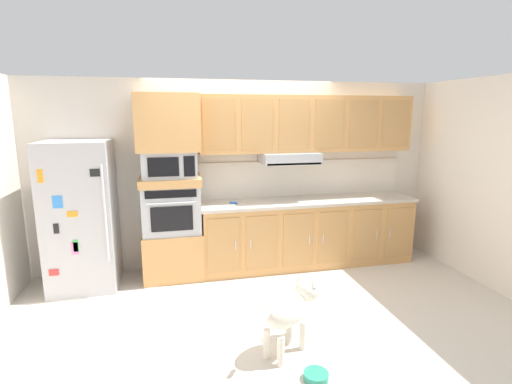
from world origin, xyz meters
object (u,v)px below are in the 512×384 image
Objects in this scene: refrigerator at (81,216)px; dog at (291,307)px; built_in_oven at (172,208)px; microwave at (170,164)px; screwdriver at (234,203)px; dog_food_bowl at (316,376)px.

dog is (2.03, -1.79, -0.47)m from refrigerator.
built_in_oven is 0.56m from microwave.
refrigerator is at bearing -176.30° from microwave.
refrigerator is at bearing -176.30° from built_in_oven.
screwdriver is 2.46m from dog_food_bowl.
dog is at bearing 100.29° from dog_food_bowl.
refrigerator is 10.43× the size of screwdriver.
built_in_oven is 2.16m from dog.
microwave is 3.82× the size of screwdriver.
built_in_oven is 2.67m from dog_food_bowl.
refrigerator reaches higher than dog_food_bowl.
built_in_oven is 0.79m from screwdriver.
built_in_oven is at bearing 179.23° from microwave.
screwdriver is 0.84× the size of dog_food_bowl.
refrigerator is 2.51× the size of built_in_oven.
microwave is 0.95m from screwdriver.
dog is (0.98, -1.86, -0.49)m from built_in_oven.
screwdriver is at bearing 1.73° from refrigerator.
refrigerator is 2.75m from dog.
refrigerator is 1.20m from microwave.
microwave reaches higher than dog.
built_in_oven is 4.15× the size of screwdriver.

